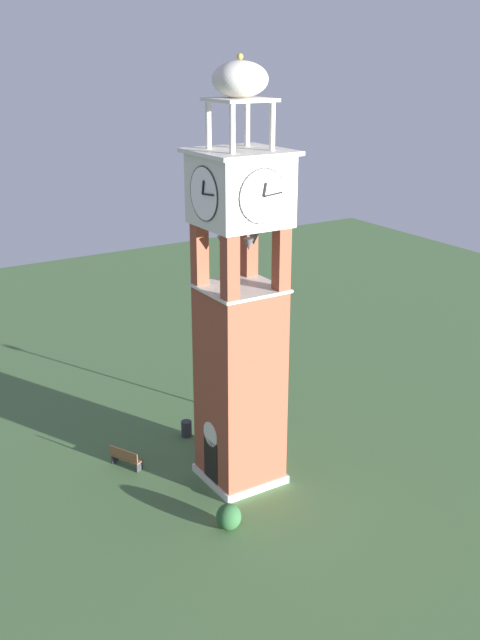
% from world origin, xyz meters
% --- Properties ---
extents(ground, '(80.00, 80.00, 0.00)m').
position_xyz_m(ground, '(0.00, 0.00, 0.00)').
color(ground, '#476B3D').
extents(clock_tower, '(3.54, 3.54, 17.80)m').
position_xyz_m(clock_tower, '(-0.00, -0.00, 7.38)').
color(clock_tower, brown).
rests_on(clock_tower, ground).
extents(park_bench, '(1.63, 1.11, 0.95)m').
position_xyz_m(park_bench, '(-3.44, -3.99, 0.48)').
color(park_bench, brown).
rests_on(park_bench, ground).
extents(lamp_post, '(0.36, 0.36, 3.72)m').
position_xyz_m(lamp_post, '(-3.96, 3.64, 2.59)').
color(lamp_post, black).
rests_on(lamp_post, ground).
extents(trash_bin, '(0.52, 0.52, 0.80)m').
position_xyz_m(trash_bin, '(-4.57, -0.26, 0.40)').
color(trash_bin, '#2D2D33').
rests_on(trash_bin, ground).
extents(shrub_near_entry, '(1.00, 1.00, 1.09)m').
position_xyz_m(shrub_near_entry, '(3.02, -2.41, 0.54)').
color(shrub_near_entry, '#28562D').
rests_on(shrub_near_entry, ground).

